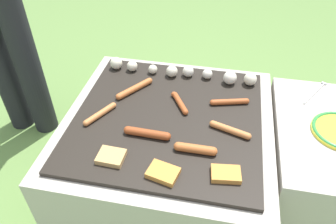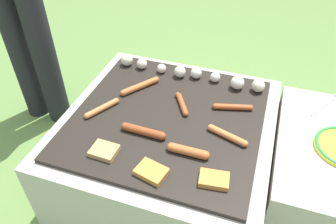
% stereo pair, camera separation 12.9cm
% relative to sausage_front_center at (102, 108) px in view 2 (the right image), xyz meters
% --- Properties ---
extents(ground_plane, '(14.00, 14.00, 0.00)m').
position_rel_sausage_front_center_xyz_m(ground_plane, '(0.26, 0.05, -0.42)').
color(ground_plane, '#608442').
extents(grill, '(0.83, 0.83, 0.41)m').
position_rel_sausage_front_center_xyz_m(grill, '(0.26, 0.05, -0.22)').
color(grill, '#B2AA9E').
rests_on(grill, ground_plane).
extents(side_ledge, '(0.46, 0.63, 0.41)m').
position_rel_sausage_front_center_xyz_m(side_ledge, '(0.92, 0.10, -0.22)').
color(side_ledge, '#B2AA9E').
rests_on(side_ledge, ground_plane).
extents(sausage_back_center, '(0.15, 0.03, 0.03)m').
position_rel_sausage_front_center_xyz_m(sausage_back_center, '(0.39, -0.12, 0.00)').
color(sausage_back_center, '#B7602D').
rests_on(sausage_back_center, grill).
extents(sausage_mid_left, '(0.18, 0.04, 0.03)m').
position_rel_sausage_front_center_xyz_m(sausage_mid_left, '(0.21, -0.07, 0.00)').
color(sausage_mid_left, '#93421E').
rests_on(sausage_mid_left, grill).
extents(sausage_back_right, '(0.16, 0.07, 0.03)m').
position_rel_sausage_front_center_xyz_m(sausage_back_right, '(0.51, 0.01, 0.00)').
color(sausage_back_right, '#C6753D').
rests_on(sausage_back_right, grill).
extents(sausage_front_right, '(0.09, 0.13, 0.02)m').
position_rel_sausage_front_center_xyz_m(sausage_front_right, '(0.30, 0.13, -0.00)').
color(sausage_front_right, '#A34C23').
rests_on(sausage_front_right, grill).
extents(sausage_front_left, '(0.13, 0.17, 0.03)m').
position_rel_sausage_front_center_xyz_m(sausage_front_left, '(0.09, 0.19, 0.00)').
color(sausage_front_left, '#B7602D').
rests_on(sausage_front_left, grill).
extents(sausage_mid_right, '(0.16, 0.06, 0.02)m').
position_rel_sausage_front_center_xyz_m(sausage_mid_right, '(0.50, 0.18, 0.00)').
color(sausage_mid_right, '#A34C23').
rests_on(sausage_mid_right, grill).
extents(sausage_front_center, '(0.09, 0.15, 0.02)m').
position_rel_sausage_front_center_xyz_m(sausage_front_center, '(0.00, 0.00, 0.00)').
color(sausage_front_center, '#C6753D').
rests_on(sausage_front_center, grill).
extents(bread_slice_center, '(0.09, 0.08, 0.02)m').
position_rel_sausage_front_center_xyz_m(bread_slice_center, '(0.11, -0.21, -0.00)').
color(bread_slice_center, tan).
rests_on(bread_slice_center, grill).
extents(bread_slice_right, '(0.10, 0.08, 0.02)m').
position_rel_sausage_front_center_xyz_m(bread_slice_right, '(0.51, -0.20, -0.00)').
color(bread_slice_right, '#D18438').
rests_on(bread_slice_right, grill).
extents(bread_slice_left, '(0.11, 0.09, 0.02)m').
position_rel_sausage_front_center_xyz_m(bread_slice_left, '(0.30, -0.24, -0.00)').
color(bread_slice_left, '#D18438').
rests_on(bread_slice_left, grill).
extents(mushroom_row, '(0.68, 0.08, 0.06)m').
position_rel_sausage_front_center_xyz_m(mushroom_row, '(0.28, 0.34, 0.02)').
color(mushroom_row, beige).
rests_on(mushroom_row, grill).
extents(fork_utensil, '(0.12, 0.18, 0.01)m').
position_rel_sausage_front_center_xyz_m(fork_utensil, '(0.86, 0.33, -0.01)').
color(fork_utensil, silver).
rests_on(fork_utensil, side_ledge).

